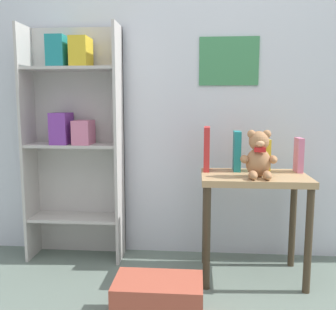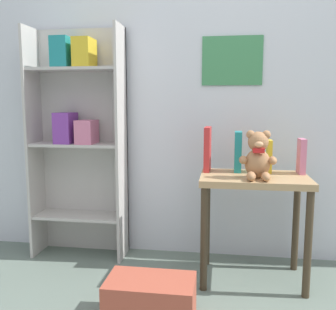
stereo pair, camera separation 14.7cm
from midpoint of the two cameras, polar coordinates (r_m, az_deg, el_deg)
wall_back at (r=2.49m, az=9.31°, el=13.27°), size 4.80×0.07×2.50m
bookshelf_side at (r=2.51m, az=-11.83°, el=3.72°), size 0.61×0.24×1.49m
display_table at (r=2.19m, az=14.84°, el=-5.91°), size 0.60×0.40×0.61m
teddy_bear at (r=2.08m, az=15.52°, el=-0.27°), size 0.20×0.18×0.26m
book_standing_red at (r=2.24m, az=7.91°, el=0.89°), size 0.04×0.15×0.26m
book_standing_teal at (r=2.25m, az=12.46°, el=0.49°), size 0.04×0.12×0.24m
book_standing_yellow at (r=2.28m, az=16.93°, el=-0.18°), size 0.03×0.10×0.19m
book_standing_pink at (r=2.30m, az=21.41°, el=-0.19°), size 0.04×0.10×0.20m
storage_bin at (r=1.87m, az=-0.29°, el=-21.24°), size 0.41×0.24×0.20m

